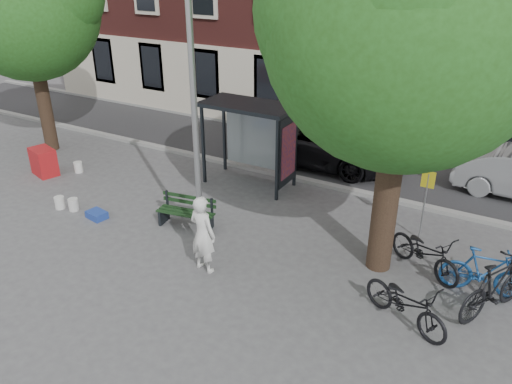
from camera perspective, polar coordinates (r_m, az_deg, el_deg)
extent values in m
plane|color=#4C4C4F|center=(12.54, -6.19, -6.61)|extent=(90.00, 90.00, 0.00)
cube|color=#28282B|center=(18.02, 6.83, 3.80)|extent=(40.00, 4.00, 0.01)
cube|color=gray|center=(16.31, 4.02, 1.73)|extent=(40.00, 0.25, 0.12)
cube|color=gray|center=(19.75, 9.18, 5.80)|extent=(40.00, 0.25, 0.12)
cylinder|color=#9EA0A3|center=(11.23, -6.91, 6.44)|extent=(0.14, 0.14, 6.00)
cylinder|color=#9EA0A3|center=(12.48, -6.21, -6.14)|extent=(0.28, 0.28, 0.24)
cylinder|color=black|center=(11.40, 14.61, -1.06)|extent=(0.56, 0.56, 3.40)
sphere|color=#245319|center=(10.33, 16.96, 17.60)|extent=(5.60, 5.60, 5.60)
sphere|color=#245319|center=(10.23, 12.17, 19.73)|extent=(4.20, 4.20, 4.20)
cylinder|color=black|center=(19.86, -22.97, 8.89)|extent=(0.48, 0.48, 3.20)
sphere|color=#245319|center=(19.28, -24.77, 18.55)|extent=(4.80, 4.80, 4.80)
cube|color=#1E2328|center=(15.69, -6.05, 5.33)|extent=(0.08, 0.08, 2.50)
cube|color=#1E2328|center=(14.41, 2.43, 3.57)|extent=(0.08, 0.08, 2.50)
cube|color=#1E2328|center=(16.61, -3.65, 6.60)|extent=(0.08, 0.08, 2.50)
cube|color=#1E2328|center=(15.41, 4.51, 5.02)|extent=(0.08, 0.08, 2.50)
cube|color=#1E2328|center=(15.07, -0.85, 9.87)|extent=(2.85, 1.45, 0.12)
cube|color=#8C999E|center=(15.93, 0.28, 6.28)|extent=(2.34, 0.04, 2.00)
cube|color=#1E2328|center=(14.86, 3.51, 4.77)|extent=(0.12, 1.14, 2.12)
cube|color=#D84C19|center=(14.83, 3.76, 4.72)|extent=(0.02, 0.90, 1.62)
imported|color=silver|center=(11.34, -6.11, -4.82)|extent=(0.74, 0.54, 1.88)
cube|color=#1E2328|center=(13.83, -10.48, -2.66)|extent=(0.15, 0.50, 0.40)
cube|color=#1E2328|center=(13.24, -5.43, -3.66)|extent=(0.15, 0.50, 0.40)
cube|color=black|center=(13.30, -8.39, -2.64)|extent=(1.57, 0.36, 0.04)
cube|color=black|center=(13.42, -8.07, -2.33)|extent=(1.57, 0.36, 0.04)
cube|color=black|center=(13.54, -7.75, -2.03)|extent=(1.57, 0.36, 0.04)
cube|color=black|center=(13.53, -7.62, -1.19)|extent=(1.56, 0.30, 0.09)
cube|color=black|center=(13.46, -7.66, -0.58)|extent=(1.56, 0.30, 0.09)
imported|color=black|center=(10.37, 16.75, -12.01)|extent=(2.06, 1.43, 1.03)
imported|color=#1A4B8F|center=(11.78, 24.68, -8.30)|extent=(1.88, 0.79, 1.09)
imported|color=black|center=(12.05, 18.78, -6.51)|extent=(2.07, 1.61, 1.05)
imported|color=black|center=(11.22, 25.65, -9.78)|extent=(1.52, 2.12, 1.26)
imported|color=black|center=(17.49, 7.26, 5.76)|extent=(5.58, 2.68, 1.53)
cube|color=#AB161A|center=(17.88, -23.10, 3.21)|extent=(1.03, 0.83, 0.90)
cube|color=#203B94|center=(14.54, -17.73, -2.49)|extent=(0.61, 0.49, 0.20)
cylinder|color=silver|center=(15.15, -20.14, -1.36)|extent=(0.34, 0.34, 0.36)
cylinder|color=silver|center=(15.41, -21.52, -1.13)|extent=(0.36, 0.36, 0.36)
cylinder|color=silver|center=(17.76, -19.65, 2.70)|extent=(0.36, 0.36, 0.36)
cylinder|color=#9EA0A3|center=(13.18, 18.62, -1.66)|extent=(0.04, 0.04, 1.83)
cube|color=gold|center=(12.86, 19.09, 1.35)|extent=(0.32, 0.03, 0.43)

